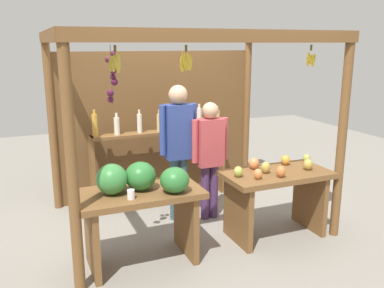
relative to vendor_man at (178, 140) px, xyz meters
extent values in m
plane|color=gray|center=(0.06, -0.08, -1.02)|extent=(12.00, 12.00, 0.00)
cylinder|color=brown|center=(-1.39, -1.12, 0.13)|extent=(0.10, 0.10, 2.30)
cylinder|color=brown|center=(1.51, -1.12, 0.13)|extent=(0.10, 0.10, 2.30)
cylinder|color=brown|center=(-1.39, 0.96, 0.13)|extent=(0.10, 0.10, 2.30)
cylinder|color=brown|center=(1.51, 0.96, 0.13)|extent=(0.10, 0.10, 2.30)
cube|color=brown|center=(0.06, -1.12, 1.22)|extent=(2.99, 0.12, 0.12)
cube|color=brown|center=(-1.39, -0.08, 1.22)|extent=(0.12, 2.19, 0.12)
cube|color=brown|center=(1.51, -0.08, 1.22)|extent=(0.12, 2.19, 0.12)
cube|color=brown|center=(0.06, 0.98, 0.01)|extent=(2.89, 0.04, 2.07)
cylinder|color=brown|center=(-0.30, -1.02, 1.11)|extent=(0.02, 0.02, 0.06)
ellipsoid|color=gold|center=(-0.26, -1.02, 0.97)|extent=(0.04, 0.07, 0.15)
ellipsoid|color=gold|center=(-0.28, -0.99, 0.97)|extent=(0.06, 0.06, 0.15)
ellipsoid|color=gold|center=(-0.30, -0.99, 0.96)|extent=(0.09, 0.04, 0.15)
ellipsoid|color=gold|center=(-0.34, -1.00, 0.96)|extent=(0.06, 0.09, 0.15)
ellipsoid|color=gold|center=(-0.33, -1.03, 1.00)|extent=(0.05, 0.07, 0.16)
ellipsoid|color=gold|center=(-0.31, -1.04, 0.98)|extent=(0.09, 0.05, 0.15)
ellipsoid|color=gold|center=(-0.29, -1.04, 1.00)|extent=(0.09, 0.07, 0.16)
cylinder|color=brown|center=(-0.95, -1.02, 1.11)|extent=(0.02, 0.02, 0.06)
ellipsoid|color=gold|center=(-0.93, -1.02, 0.97)|extent=(0.04, 0.06, 0.14)
ellipsoid|color=gold|center=(-0.93, -0.99, 0.99)|extent=(0.06, 0.05, 0.15)
ellipsoid|color=gold|center=(-0.96, -0.98, 0.98)|extent=(0.07, 0.04, 0.14)
ellipsoid|color=gold|center=(-0.99, -1.00, 0.98)|extent=(0.05, 0.07, 0.15)
ellipsoid|color=gold|center=(-0.98, -1.03, 0.98)|extent=(0.05, 0.06, 0.15)
ellipsoid|color=gold|center=(-0.96, -1.05, 0.99)|extent=(0.07, 0.04, 0.14)
ellipsoid|color=gold|center=(-0.94, -1.04, 1.01)|extent=(0.06, 0.05, 0.15)
cylinder|color=brown|center=(1.07, -1.04, 1.11)|extent=(0.02, 0.02, 0.06)
ellipsoid|color=gold|center=(1.11, -1.04, 0.98)|extent=(0.04, 0.07, 0.13)
ellipsoid|color=gold|center=(1.08, -1.01, 0.97)|extent=(0.07, 0.05, 0.14)
ellipsoid|color=gold|center=(1.05, -1.03, 0.98)|extent=(0.05, 0.05, 0.14)
ellipsoid|color=gold|center=(1.05, -1.05, 1.00)|extent=(0.06, 0.07, 0.14)
ellipsoid|color=gold|center=(1.08, -1.06, 0.97)|extent=(0.07, 0.05, 0.14)
cylinder|color=#4C422D|center=(-0.93, -0.71, 0.86)|extent=(0.01, 0.01, 0.55)
sphere|color=#47142D|center=(-0.90, -0.72, 1.06)|extent=(0.06, 0.06, 0.06)
sphere|color=#47142D|center=(-0.95, -0.68, 1.00)|extent=(0.06, 0.06, 0.06)
sphere|color=#511938|center=(-0.91, -0.73, 0.92)|extent=(0.06, 0.06, 0.06)
sphere|color=#47142D|center=(-0.92, -0.74, 0.90)|extent=(0.06, 0.06, 0.06)
sphere|color=#47142D|center=(-0.91, -0.70, 0.85)|extent=(0.06, 0.06, 0.06)
sphere|color=#47142D|center=(-0.90, -0.69, 0.80)|extent=(0.07, 0.07, 0.07)
sphere|color=#47142D|center=(-0.95, -0.73, 0.70)|extent=(0.07, 0.07, 0.07)
sphere|color=#47142D|center=(-0.95, -0.69, 0.63)|extent=(0.06, 0.06, 0.06)
cube|color=brown|center=(-0.74, -0.86, -0.29)|extent=(1.22, 0.64, 0.06)
cube|color=brown|center=(-1.22, -0.86, -0.67)|extent=(0.06, 0.58, 0.71)
cube|color=brown|center=(-0.25, -0.86, -0.67)|extent=(0.06, 0.58, 0.71)
ellipsoid|color=#2D7533|center=(-0.72, -0.83, -0.12)|extent=(0.36, 0.36, 0.28)
ellipsoid|color=#2D7533|center=(-0.43, -1.03, -0.13)|extent=(0.40, 0.40, 0.25)
ellipsoid|color=#38843D|center=(-1.00, -0.85, -0.11)|extent=(0.40, 0.40, 0.30)
cylinder|color=white|center=(-0.87, -1.04, -0.21)|extent=(0.07, 0.07, 0.09)
cube|color=brown|center=(0.86, -0.86, -0.29)|extent=(1.22, 0.64, 0.06)
cube|color=brown|center=(0.37, -0.86, -0.67)|extent=(0.06, 0.58, 0.71)
cube|color=brown|center=(1.34, -0.86, -0.67)|extent=(0.06, 0.58, 0.71)
ellipsoid|color=#CC7038|center=(0.79, -1.04, -0.19)|extent=(0.11, 0.11, 0.13)
ellipsoid|color=#A8B24C|center=(0.37, -0.85, -0.20)|extent=(0.14, 0.14, 0.12)
ellipsoid|color=#A8B24C|center=(1.40, -0.68, -0.21)|extent=(0.10, 0.10, 0.10)
ellipsoid|color=#B79E47|center=(1.22, -0.93, -0.19)|extent=(0.15, 0.15, 0.13)
ellipsoid|color=#E07F47|center=(0.52, -1.00, -0.20)|extent=(0.13, 0.13, 0.11)
ellipsoid|color=gold|center=(1.11, -0.67, -0.20)|extent=(0.12, 0.12, 0.12)
ellipsoid|color=#B79E47|center=(0.71, -0.85, -0.19)|extent=(0.14, 0.14, 0.13)
ellipsoid|color=#E07F47|center=(0.67, -0.67, -0.19)|extent=(0.16, 0.16, 0.13)
cube|color=brown|center=(-0.94, 0.70, -0.52)|extent=(0.05, 0.20, 1.00)
cube|color=brown|center=(0.94, 0.70, -0.52)|extent=(0.05, 0.20, 1.00)
cube|color=brown|center=(0.00, 0.70, -0.04)|extent=(1.88, 0.22, 0.04)
cylinder|color=gold|center=(-0.88, 0.70, 0.12)|extent=(0.07, 0.07, 0.29)
cylinder|color=gold|center=(-0.88, 0.70, 0.30)|extent=(0.03, 0.03, 0.06)
cylinder|color=silver|center=(-0.60, 0.70, 0.09)|extent=(0.07, 0.07, 0.23)
cylinder|color=silver|center=(-0.60, 0.70, 0.23)|extent=(0.03, 0.03, 0.06)
cylinder|color=silver|center=(-0.29, 0.70, 0.10)|extent=(0.07, 0.07, 0.25)
cylinder|color=silver|center=(-0.29, 0.70, 0.26)|extent=(0.03, 0.03, 0.06)
cylinder|color=#D8B266|center=(-0.01, 0.70, 0.09)|extent=(0.07, 0.07, 0.24)
cylinder|color=#D8B266|center=(-0.01, 0.70, 0.24)|extent=(0.03, 0.03, 0.06)
cylinder|color=#994C1E|center=(0.28, 0.70, 0.12)|extent=(0.07, 0.07, 0.30)
cylinder|color=#994C1E|center=(0.28, 0.70, 0.30)|extent=(0.03, 0.03, 0.06)
cylinder|color=silver|center=(0.58, 0.70, 0.12)|extent=(0.07, 0.07, 0.28)
cylinder|color=silver|center=(0.58, 0.70, 0.29)|extent=(0.03, 0.03, 0.06)
cylinder|color=#D8B266|center=(0.87, 0.70, 0.09)|extent=(0.07, 0.07, 0.24)
cylinder|color=#D8B266|center=(0.87, 0.70, 0.24)|extent=(0.03, 0.03, 0.06)
cylinder|color=#375461|center=(-0.06, 0.00, -0.63)|extent=(0.11, 0.11, 0.79)
cylinder|color=#375461|center=(0.06, 0.00, -0.63)|extent=(0.11, 0.11, 0.79)
cube|color=#2D428C|center=(0.00, 0.00, 0.11)|extent=(0.32, 0.19, 0.67)
cylinder|color=#2D428C|center=(-0.20, 0.00, 0.14)|extent=(0.08, 0.08, 0.60)
cylinder|color=#2D428C|center=(0.20, 0.00, 0.14)|extent=(0.08, 0.08, 0.60)
sphere|color=tan|center=(0.00, 0.00, 0.56)|extent=(0.23, 0.23, 0.23)
cylinder|color=#4B2E57|center=(0.31, -0.13, -0.68)|extent=(0.11, 0.11, 0.70)
cylinder|color=#4B2E57|center=(0.43, -0.13, -0.68)|extent=(0.11, 0.11, 0.70)
cube|color=#BF474C|center=(0.37, -0.13, -0.03)|extent=(0.32, 0.19, 0.59)
cylinder|color=#BF474C|center=(0.17, -0.13, 0.00)|extent=(0.08, 0.08, 0.53)
cylinder|color=#BF474C|center=(0.57, -0.13, 0.00)|extent=(0.08, 0.08, 0.53)
sphere|color=tan|center=(0.37, -0.13, 0.36)|extent=(0.20, 0.20, 0.20)
camera|label=1|loc=(-1.73, -4.58, 1.15)|focal=38.60mm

